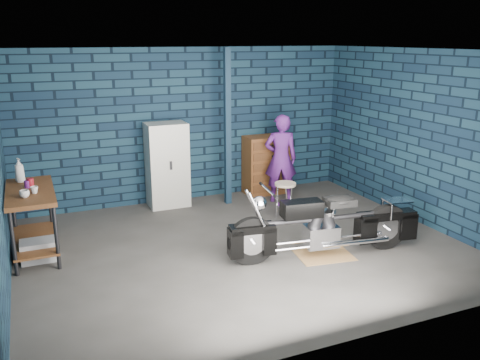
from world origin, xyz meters
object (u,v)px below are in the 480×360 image
Objects in this scene: workbench at (34,222)px; storage_bin at (38,250)px; person at (281,158)px; shop_stool at (285,201)px; locker at (167,165)px; motorcycle at (326,220)px; tool_chest at (267,165)px.

workbench is 0.40m from storage_bin.
shop_stool is at bearing 87.89° from person.
locker is (-1.92, 0.53, -0.06)m from person.
locker reaches higher than storage_bin.
storage_bin is (-3.57, 1.35, -0.37)m from motorcycle.
workbench is at bearing 94.76° from storage_bin.
motorcycle is at bearing -64.62° from locker.
person is 3.55× the size of storage_bin.
shop_stool is at bearing -1.99° from workbench.
workbench is at bearing 164.13° from motorcycle.
locker is (-1.38, 2.90, 0.23)m from motorcycle.
person is at bearing -88.56° from tool_chest.
person is at bearing -15.52° from locker.
person is 1.08× the size of locker.
tool_chest is at bearing 20.70° from storage_bin.
motorcycle is 3.22m from locker.
motorcycle is at bearing 97.78° from person.
workbench is at bearing -149.39° from locker.
motorcycle is (3.59, -1.59, 0.05)m from workbench.
motorcycle is 5.16× the size of storage_bin.
locker is (2.20, 1.55, 0.59)m from storage_bin.
person is (4.14, 0.78, 0.33)m from workbench.
shop_stool is (3.76, -0.13, -0.15)m from workbench.
motorcycle is 1.56× the size of locker.
locker is 1.34× the size of tool_chest.
workbench is 0.89× the size of person.
storage_bin is at bearing -85.24° from workbench.
tool_chest reaches higher than motorcycle.
tool_chest reaches higher than shop_stool.
locker is 2.15m from shop_stool.
storage_bin is 2.76m from locker.
person is 0.59m from tool_chest.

